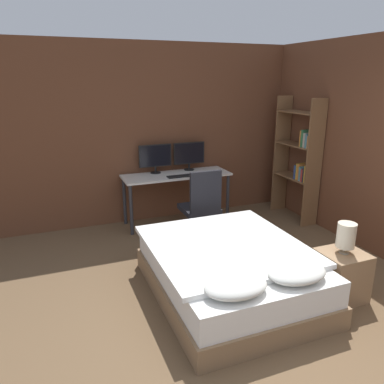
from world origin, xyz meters
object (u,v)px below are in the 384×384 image
at_px(computer_mouse, 198,174).
at_px(monitor_right, 189,154).
at_px(bedside_lamp, 346,236).
at_px(keyboard, 180,176).
at_px(bookshelf, 301,156).
at_px(bed, 230,271).
at_px(monitor_left, 155,157).
at_px(nightstand, 341,275).
at_px(desk, 177,180).
at_px(office_chair, 201,212).

bearing_deg(computer_mouse, monitor_right, 91.16).
bearing_deg(bedside_lamp, monitor_right, 101.62).
bearing_deg(monitor_right, computer_mouse, -88.84).
height_order(monitor_right, computer_mouse, monitor_right).
height_order(keyboard, bookshelf, bookshelf).
xyz_separation_m(bedside_lamp, bookshelf, (0.98, 2.05, 0.33)).
xyz_separation_m(bed, monitor_left, (-0.10, 2.32, 0.77)).
distance_m(nightstand, desk, 2.79).
distance_m(bedside_lamp, computer_mouse, 2.52).
height_order(nightstand, monitor_left, monitor_left).
bearing_deg(bedside_lamp, keyboard, 109.18).
bearing_deg(nightstand, desk, 108.00).
height_order(nightstand, office_chair, office_chair).
height_order(nightstand, bedside_lamp, bedside_lamp).
distance_m(bed, keyboard, 2.05).
bearing_deg(desk, nightstand, -72.00).
bearing_deg(bookshelf, monitor_left, 160.45).
relative_size(bedside_lamp, keyboard, 0.81).
height_order(computer_mouse, bookshelf, bookshelf).
distance_m(desk, monitor_right, 0.48).
relative_size(nightstand, office_chair, 0.50).
bearing_deg(keyboard, nightstand, -70.82).
height_order(bed, keyboard, keyboard).
height_order(monitor_left, keyboard, monitor_left).
height_order(bed, bedside_lamp, bedside_lamp).
height_order(desk, bookshelf, bookshelf).
bearing_deg(nightstand, bed, 155.01).
relative_size(keyboard, office_chair, 0.38).
distance_m(monitor_left, monitor_right, 0.55).
distance_m(keyboard, office_chair, 0.68).
height_order(bed, computer_mouse, computer_mouse).
xyz_separation_m(nightstand, monitor_left, (-1.13, 2.80, 0.78)).
bearing_deg(monitor_left, bookshelf, -19.55).
distance_m(keyboard, computer_mouse, 0.28).
xyz_separation_m(bedside_lamp, office_chair, (-0.75, 1.89, -0.29)).
bearing_deg(computer_mouse, office_chair, -108.12).
distance_m(nightstand, keyboard, 2.65).
relative_size(office_chair, bookshelf, 0.53).
height_order(monitor_left, monitor_right, same).
xyz_separation_m(nightstand, bookshelf, (0.98, 2.05, 0.77)).
bearing_deg(nightstand, keyboard, 109.18).
distance_m(bed, bookshelf, 2.66).
distance_m(bed, desk, 2.19).
bearing_deg(keyboard, monitor_right, 51.73).
bearing_deg(bed, monitor_left, 92.55).
bearing_deg(bookshelf, bed, -141.84).
bearing_deg(office_chair, bedside_lamp, -68.33).
distance_m(nightstand, bookshelf, 2.40).
bearing_deg(keyboard, bookshelf, -12.26).
bearing_deg(computer_mouse, bed, -103.04).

